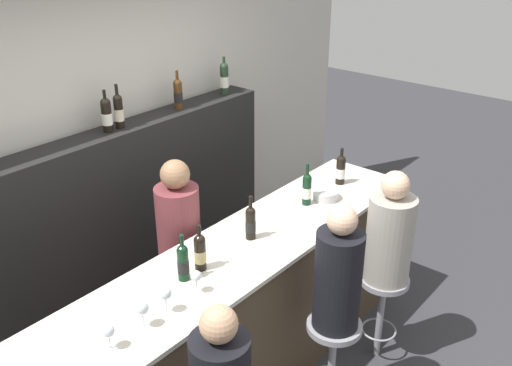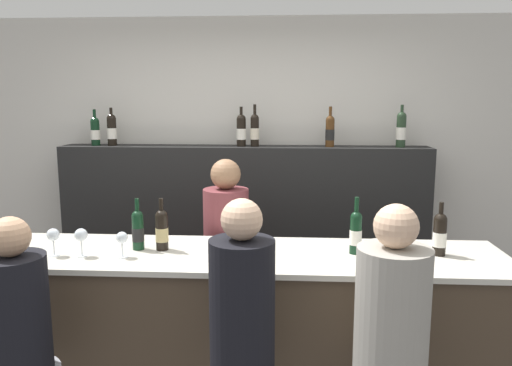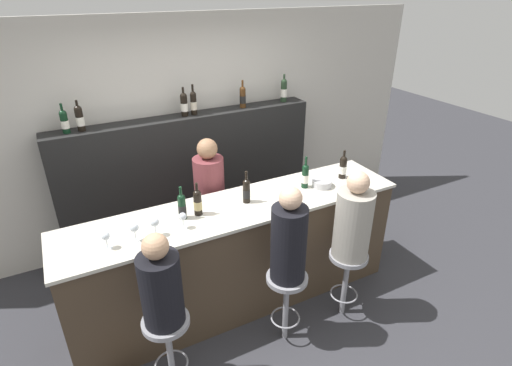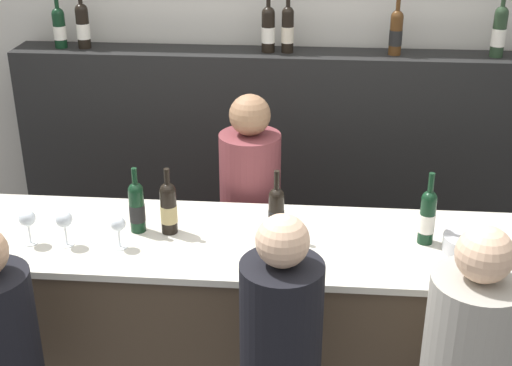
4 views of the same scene
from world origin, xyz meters
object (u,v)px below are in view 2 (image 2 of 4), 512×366
Objects in this scene: wine_bottle_counter_1 at (162,229)px; wine_bottle_backbar_2 at (241,130)px; wine_bottle_backbar_4 at (330,131)px; wine_bottle_counter_2 at (243,231)px; metal_bowl at (386,251)px; bartender at (227,280)px; wine_bottle_counter_3 at (356,232)px; wine_bottle_backbar_3 at (255,130)px; wine_bottle_backbar_5 at (401,129)px; guest_seated_right at (392,309)px; guest_seated_middle at (242,303)px; wine_glass_1 at (53,236)px; wine_bottle_counter_4 at (440,234)px; wine_glass_0 at (16,237)px; wine_bottle_counter_0 at (138,229)px; guest_seated_left at (16,307)px; wine_glass_3 at (122,239)px; wine_glass_2 at (81,236)px; wine_bottle_backbar_1 at (112,130)px; wine_bottle_backbar_0 at (95,131)px.

wine_bottle_backbar_2 is at bearing 74.92° from wine_bottle_counter_1.
wine_bottle_counter_2 is at bearing -114.73° from wine_bottle_backbar_4.
bartender reaches higher than metal_bowl.
wine_bottle_counter_3 is 1.49m from wine_bottle_backbar_3.
wine_bottle_counter_1 is 0.91× the size of wine_bottle_backbar_5.
guest_seated_right is (0.08, -0.64, -0.17)m from wine_bottle_counter_3.
wine_bottle_counter_2 is 0.37× the size of guest_seated_middle.
wine_bottle_backbar_3 is 1.79m from wine_glass_1.
wine_glass_0 is at bearing -176.33° from wine_bottle_counter_4.
wine_glass_0 is (-2.31, -0.15, -0.02)m from wine_bottle_counter_4.
bartender reaches higher than wine_bottle_counter_0.
wine_glass_0 is (-1.86, -0.15, -0.03)m from wine_bottle_counter_3.
wine_bottle_counter_1 is 0.40× the size of guest_seated_left.
wine_glass_3 is 0.86m from guest_seated_middle.
metal_bowl is at bearing -80.93° from wine_bottle_backbar_4.
metal_bowl is 0.26× the size of guest_seated_left.
wine_bottle_backbar_4 is (-0.50, 1.25, 0.48)m from wine_bottle_counter_4.
wine_glass_2 is at bearing -135.87° from wine_bottle_backbar_4.
wine_bottle_counter_4 is 2.62m from wine_bottle_backbar_1.
wine_bottle_counter_4 is 2.74m from wine_bottle_backbar_0.
wine_bottle_counter_1 is 0.46m from wine_bottle_counter_2.
wine_bottle_backbar_0 reaches higher than wine_glass_3.
wine_bottle_backbar_3 is 1.64m from metal_bowl.
wine_glass_3 is at bearing -125.91° from bartender.
guest_seated_left is at bearing 180.00° from guest_seated_right.
wine_bottle_backbar_4 is at bearing 0.00° from wine_bottle_backbar_1.
guest_seated_right is at bearing -102.57° from wine_bottle_backbar_5.
metal_bowl is (-0.30, -0.06, -0.09)m from wine_bottle_counter_4.
wine_bottle_backbar_3 reaches higher than wine_bottle_counter_3.
wine_bottle_backbar_0 is 1.18m from wine_bottle_backbar_2.
wine_bottle_backbar_1 is at bearing 110.73° from wine_glass_3.
wine_bottle_backbar_3 is 2.00m from guest_seated_middle.
wine_bottle_backbar_2 is 2.00m from guest_seated_middle.
guest_seated_left is at bearing -146.77° from wine_bottle_counter_2.
wine_glass_0 is at bearing -173.13° from wine_bottle_counter_2.
wine_bottle_counter_3 is 1.05× the size of wine_bottle_backbar_1.
bartender is (0.30, 0.52, -0.49)m from wine_bottle_counter_1.
wine_bottle_counter_1 is 0.95× the size of wine_bottle_backbar_4.
wine_bottle_counter_3 reaches higher than wine_bottle_counter_0.
wine_bottle_counter_4 is at bearing 11.61° from metal_bowl.
wine_glass_1 is at bearing -83.95° from wine_bottle_backbar_1.
guest_seated_right reaches higher than metal_bowl.
wine_bottle_backbar_4 is (-0.05, 1.25, 0.48)m from wine_bottle_counter_3.
wine_glass_3 is at bearing 55.69° from guest_seated_left.
wine_glass_2 is at bearing -121.30° from wine_bottle_backbar_3.
wine_glass_1 is at bearing -174.86° from wine_bottle_counter_3.
guest_seated_right is (0.65, 0.00, -0.01)m from guest_seated_middle.
guest_seated_right reaches higher than wine_glass_3.
wine_glass_0 is 0.90× the size of wine_glass_2.
wine_bottle_counter_3 is at bearing -33.40° from bartender.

